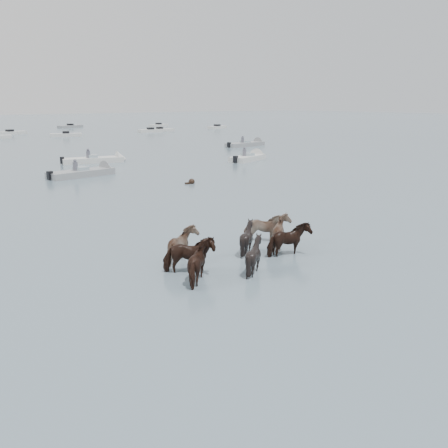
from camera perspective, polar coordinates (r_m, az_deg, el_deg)
ground at (r=16.86m, az=-1.11°, el=-4.70°), size 400.00×400.00×0.00m
pony_herd at (r=17.06m, az=1.76°, el=-2.64°), size 6.17×3.92×1.44m
swimming_pony at (r=33.20m, az=-3.91°, el=4.95°), size 0.72×0.44×0.44m
motorboat_b at (r=38.26m, az=-15.51°, el=5.90°), size 5.68×2.52×1.92m
motorboat_c at (r=46.21m, az=-14.24°, el=7.35°), size 6.04×2.87×1.92m
motorboat_d at (r=46.72m, az=3.25°, el=7.84°), size 5.10×3.16×1.92m
motorboat_e at (r=61.52m, az=3.02°, el=9.40°), size 6.29×2.29×1.92m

